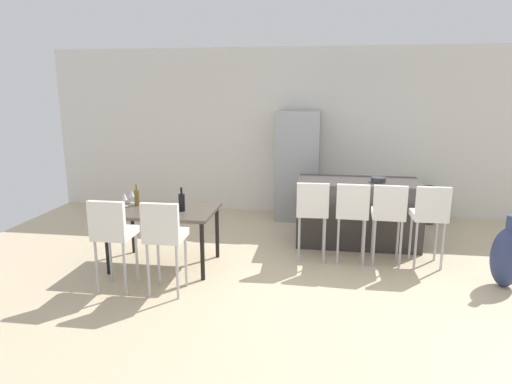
{
  "coord_description": "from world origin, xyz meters",
  "views": [
    {
      "loc": [
        -0.06,
        -5.25,
        2.18
      ],
      "look_at": [
        -0.92,
        0.51,
        0.85
      ],
      "focal_mm": 31.47,
      "sensor_mm": 36.0,
      "label": 1
    }
  ],
  "objects_px": {
    "wine_bottle_middle": "(182,202)",
    "potted_plant": "(428,201)",
    "bar_chair_left": "(312,209)",
    "bar_chair_right": "(389,211)",
    "bar_chair_middle": "(352,210)",
    "dining_chair_near": "(112,231)",
    "wine_glass_left": "(132,194)",
    "wine_bottle_far": "(137,197)",
    "fruit_bowl": "(378,180)",
    "kitchen_island": "(357,212)",
    "dining_table": "(164,214)",
    "dining_chair_far": "(164,233)",
    "wine_glass_right": "(125,197)",
    "refrigerator": "(298,165)",
    "bar_chair_far": "(430,213)",
    "floor_vase": "(507,257)"
  },
  "relations": [
    {
      "from": "wine_bottle_middle",
      "to": "potted_plant",
      "type": "relative_size",
      "value": 0.45
    },
    {
      "from": "bar_chair_left",
      "to": "bar_chair_right",
      "type": "distance_m",
      "value": 0.95
    },
    {
      "from": "bar_chair_middle",
      "to": "dining_chair_near",
      "type": "xyz_separation_m",
      "value": [
        -2.61,
        -1.24,
        0.0
      ]
    },
    {
      "from": "bar_chair_middle",
      "to": "wine_glass_left",
      "type": "height_order",
      "value": "bar_chair_middle"
    },
    {
      "from": "dining_chair_near",
      "to": "wine_bottle_far",
      "type": "distance_m",
      "value": 0.93
    },
    {
      "from": "fruit_bowl",
      "to": "potted_plant",
      "type": "bearing_deg",
      "value": 51.78
    },
    {
      "from": "kitchen_island",
      "to": "wine_bottle_far",
      "type": "xyz_separation_m",
      "value": [
        -2.84,
        -1.14,
        0.39
      ]
    },
    {
      "from": "kitchen_island",
      "to": "bar_chair_left",
      "type": "relative_size",
      "value": 1.63
    },
    {
      "from": "dining_table",
      "to": "wine_glass_left",
      "type": "height_order",
      "value": "wine_glass_left"
    },
    {
      "from": "kitchen_island",
      "to": "dining_chair_far",
      "type": "xyz_separation_m",
      "value": [
        -2.16,
        -2.05,
        0.24
      ]
    },
    {
      "from": "wine_glass_right",
      "to": "dining_table",
      "type": "bearing_deg",
      "value": -5.91
    },
    {
      "from": "dining_table",
      "to": "wine_bottle_far",
      "type": "relative_size",
      "value": 4.6
    },
    {
      "from": "wine_glass_left",
      "to": "refrigerator",
      "type": "height_order",
      "value": "refrigerator"
    },
    {
      "from": "potted_plant",
      "to": "bar_chair_left",
      "type": "bearing_deg",
      "value": -133.37
    },
    {
      "from": "bar_chair_far",
      "to": "dining_chair_far",
      "type": "height_order",
      "value": "same"
    },
    {
      "from": "bar_chair_left",
      "to": "wine_bottle_middle",
      "type": "height_order",
      "value": "bar_chair_left"
    },
    {
      "from": "refrigerator",
      "to": "bar_chair_far",
      "type": "bearing_deg",
      "value": -48.66
    },
    {
      "from": "bar_chair_left",
      "to": "bar_chair_middle",
      "type": "relative_size",
      "value": 1.0
    },
    {
      "from": "bar_chair_right",
      "to": "wine_glass_right",
      "type": "xyz_separation_m",
      "value": [
        -3.3,
        -0.4,
        0.17
      ]
    },
    {
      "from": "bar_chair_left",
      "to": "dining_chair_near",
      "type": "distance_m",
      "value": 2.45
    },
    {
      "from": "wine_bottle_far",
      "to": "floor_vase",
      "type": "bearing_deg",
      "value": -1.99
    },
    {
      "from": "dining_chair_near",
      "to": "floor_vase",
      "type": "xyz_separation_m",
      "value": [
        4.3,
        0.76,
        -0.34
      ]
    },
    {
      "from": "bar_chair_middle",
      "to": "dining_table",
      "type": "xyz_separation_m",
      "value": [
        -2.32,
        -0.45,
        -0.03
      ]
    },
    {
      "from": "floor_vase",
      "to": "dining_chair_far",
      "type": "bearing_deg",
      "value": -168.49
    },
    {
      "from": "bar_chair_left",
      "to": "fruit_bowl",
      "type": "xyz_separation_m",
      "value": [
        0.89,
        0.74,
        0.26
      ]
    },
    {
      "from": "bar_chair_right",
      "to": "dining_table",
      "type": "relative_size",
      "value": 0.81
    },
    {
      "from": "bar_chair_right",
      "to": "dining_chair_far",
      "type": "xyz_separation_m",
      "value": [
        -2.48,
        -1.24,
        0.0
      ]
    },
    {
      "from": "bar_chair_middle",
      "to": "wine_glass_right",
      "type": "xyz_separation_m",
      "value": [
        -2.85,
        -0.4,
        0.17
      ]
    },
    {
      "from": "dining_chair_far",
      "to": "floor_vase",
      "type": "height_order",
      "value": "dining_chair_far"
    },
    {
      "from": "dining_chair_far",
      "to": "wine_glass_left",
      "type": "xyz_separation_m",
      "value": [
        -0.8,
        1.03,
        0.17
      ]
    },
    {
      "from": "wine_glass_right",
      "to": "floor_vase",
      "type": "relative_size",
      "value": 0.21
    },
    {
      "from": "bar_chair_far",
      "to": "floor_vase",
      "type": "distance_m",
      "value": 0.96
    },
    {
      "from": "dining_chair_far",
      "to": "refrigerator",
      "type": "height_order",
      "value": "refrigerator"
    },
    {
      "from": "wine_bottle_far",
      "to": "dining_chair_near",
      "type": "bearing_deg",
      "value": -83.76
    },
    {
      "from": "bar_chair_left",
      "to": "floor_vase",
      "type": "xyz_separation_m",
      "value": [
        2.19,
        -0.49,
        -0.34
      ]
    },
    {
      "from": "bar_chair_far",
      "to": "dining_table",
      "type": "distance_m",
      "value": 3.29
    },
    {
      "from": "kitchen_island",
      "to": "dining_chair_near",
      "type": "relative_size",
      "value": 1.63
    },
    {
      "from": "bar_chair_middle",
      "to": "dining_table",
      "type": "relative_size",
      "value": 0.81
    },
    {
      "from": "wine_bottle_middle",
      "to": "fruit_bowl",
      "type": "distance_m",
      "value": 2.75
    },
    {
      "from": "bar_chair_far",
      "to": "wine_glass_left",
      "type": "xyz_separation_m",
      "value": [
        -3.77,
        -0.22,
        0.17
      ]
    },
    {
      "from": "kitchen_island",
      "to": "fruit_bowl",
      "type": "xyz_separation_m",
      "value": [
        0.26,
        -0.07,
        0.5
      ]
    },
    {
      "from": "bar_chair_far",
      "to": "dining_chair_near",
      "type": "distance_m",
      "value": 3.77
    },
    {
      "from": "dining_chair_near",
      "to": "dining_chair_far",
      "type": "height_order",
      "value": "same"
    },
    {
      "from": "wine_bottle_middle",
      "to": "fruit_bowl",
      "type": "xyz_separation_m",
      "value": [
        2.46,
        1.24,
        0.1
      ]
    },
    {
      "from": "wine_glass_left",
      "to": "bar_chair_middle",
      "type": "bearing_deg",
      "value": 4.37
    },
    {
      "from": "dining_chair_near",
      "to": "wine_bottle_far",
      "type": "relative_size",
      "value": 3.74
    },
    {
      "from": "bar_chair_middle",
      "to": "bar_chair_right",
      "type": "distance_m",
      "value": 0.45
    },
    {
      "from": "wine_bottle_far",
      "to": "fruit_bowl",
      "type": "relative_size",
      "value": 1.38
    },
    {
      "from": "dining_chair_far",
      "to": "dining_chair_near",
      "type": "bearing_deg",
      "value": -180.0
    },
    {
      "from": "bar_chair_middle",
      "to": "wine_bottle_middle",
      "type": "height_order",
      "value": "bar_chair_middle"
    }
  ]
}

